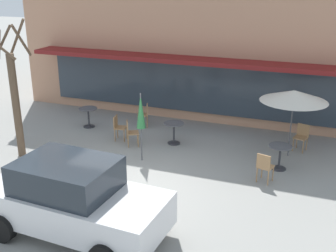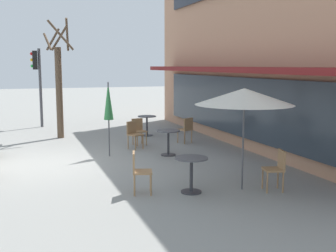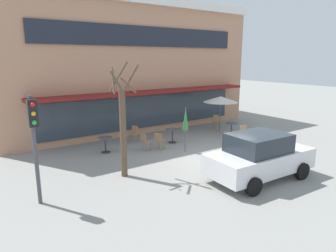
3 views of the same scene
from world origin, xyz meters
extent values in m
plane|color=gray|center=(0.00, 0.00, 0.00)|extent=(80.00, 80.00, 0.00)
cube|color=tan|center=(0.00, 10.00, 3.93)|extent=(16.03, 8.00, 7.87)
cube|color=silver|center=(0.00, 5.88, 7.62)|extent=(16.03, 0.24, 0.44)
cube|color=maroon|center=(0.00, 5.45, 2.55)|extent=(13.62, 1.10, 0.16)
cube|color=#1E232D|center=(0.00, 5.94, 5.66)|extent=(12.82, 0.10, 1.10)
cube|color=#2D3842|center=(0.00, 5.94, 1.35)|extent=(12.82, 0.10, 1.90)
cylinder|color=#333338|center=(-0.03, 3.38, 0.01)|extent=(0.44, 0.44, 0.03)
cylinder|color=#333338|center=(-0.03, 3.38, 0.38)|extent=(0.07, 0.07, 0.70)
cylinder|color=#4C4C51|center=(-0.03, 3.38, 0.74)|extent=(0.70, 0.70, 0.03)
cylinder|color=#333338|center=(3.66, 2.60, 0.01)|extent=(0.44, 0.44, 0.03)
cylinder|color=#333338|center=(3.66, 2.60, 0.38)|extent=(0.07, 0.07, 0.70)
cylinder|color=#4C4C51|center=(3.66, 2.60, 0.74)|extent=(0.70, 0.70, 0.03)
cylinder|color=#333338|center=(-3.69, 3.80, 0.01)|extent=(0.44, 0.44, 0.03)
cylinder|color=#333338|center=(-3.69, 3.80, 0.38)|extent=(0.07, 0.07, 0.70)
cylinder|color=#4C4C51|center=(-3.69, 3.80, 0.74)|extent=(0.70, 0.70, 0.03)
cylinder|color=#4C4C51|center=(-0.48, 1.68, 1.10)|extent=(0.04, 0.04, 2.20)
cone|color=#286B38|center=(-0.48, 1.68, 1.65)|extent=(0.28, 0.28, 1.10)
cylinder|color=#4C4C51|center=(3.81, 3.73, 1.10)|extent=(0.04, 0.04, 2.20)
cone|color=silver|center=(3.81, 3.73, 2.03)|extent=(2.10, 2.10, 0.35)
cylinder|color=#9E754C|center=(3.27, 1.81, 0.23)|extent=(0.04, 0.04, 0.45)
cylinder|color=#9E754C|center=(3.60, 1.72, 0.23)|extent=(0.04, 0.04, 0.45)
cylinder|color=#9E754C|center=(3.18, 1.48, 0.23)|extent=(0.04, 0.04, 0.45)
cylinder|color=#9E754C|center=(3.51, 1.40, 0.23)|extent=(0.04, 0.04, 0.45)
cube|color=#9E754C|center=(3.39, 1.60, 0.47)|extent=(0.49, 0.49, 0.04)
cube|color=#9E754C|center=(3.34, 1.43, 0.69)|extent=(0.40, 0.14, 0.40)
cylinder|color=#9E754C|center=(-1.21, 2.93, 0.23)|extent=(0.04, 0.04, 0.45)
cylinder|color=#9E754C|center=(-1.05, 2.63, 0.23)|extent=(0.04, 0.04, 0.45)
cylinder|color=#9E754C|center=(-1.51, 2.77, 0.23)|extent=(0.04, 0.04, 0.45)
cylinder|color=#9E754C|center=(-1.34, 2.47, 0.23)|extent=(0.04, 0.04, 0.45)
cube|color=#9E754C|center=(-1.28, 2.70, 0.47)|extent=(0.54, 0.54, 0.04)
cube|color=#9E754C|center=(-1.43, 2.61, 0.69)|extent=(0.23, 0.37, 0.40)
cylinder|color=#9E754C|center=(4.24, 4.09, 0.23)|extent=(0.04, 0.04, 0.45)
cylinder|color=#9E754C|center=(3.91, 4.18, 0.23)|extent=(0.04, 0.04, 0.45)
cylinder|color=#9E754C|center=(4.33, 4.41, 0.23)|extent=(0.04, 0.04, 0.45)
cylinder|color=#9E754C|center=(4.00, 4.50, 0.23)|extent=(0.04, 0.04, 0.45)
cube|color=#9E754C|center=(4.12, 4.30, 0.47)|extent=(0.49, 0.49, 0.04)
cube|color=#9E754C|center=(4.17, 4.47, 0.69)|extent=(0.40, 0.14, 0.40)
cylinder|color=#9E754C|center=(-1.86, 4.38, 0.23)|extent=(0.04, 0.04, 0.45)
cylinder|color=#9E754C|center=(-1.99, 4.69, 0.23)|extent=(0.04, 0.04, 0.45)
cylinder|color=#9E754C|center=(-1.54, 4.51, 0.23)|extent=(0.04, 0.04, 0.45)
cylinder|color=#9E754C|center=(-1.67, 4.82, 0.23)|extent=(0.04, 0.04, 0.45)
cube|color=#9E754C|center=(-1.77, 4.60, 0.47)|extent=(0.52, 0.52, 0.04)
cube|color=#9E754C|center=(-1.60, 4.67, 0.69)|extent=(0.19, 0.38, 0.40)
cylinder|color=#9E754C|center=(-1.77, 3.21, 0.23)|extent=(0.04, 0.04, 0.45)
cylinder|color=#9E754C|center=(-1.70, 2.88, 0.23)|extent=(0.04, 0.04, 0.45)
cylinder|color=#9E754C|center=(-2.10, 3.15, 0.23)|extent=(0.04, 0.04, 0.45)
cylinder|color=#9E754C|center=(-2.04, 2.81, 0.23)|extent=(0.04, 0.04, 0.45)
cube|color=#9E754C|center=(-1.90, 3.01, 0.47)|extent=(0.47, 0.47, 0.04)
cube|color=#9E754C|center=(-2.08, 2.98, 0.69)|extent=(0.12, 0.40, 0.40)
cube|color=silver|center=(-0.20, -2.51, 0.70)|extent=(4.28, 2.00, 0.76)
cube|color=#232B33|center=(-0.35, -2.50, 1.42)|extent=(2.17, 1.70, 0.68)
cylinder|color=black|center=(1.14, -1.67, 0.32)|extent=(0.65, 0.25, 0.64)
cylinder|color=black|center=(1.05, -3.47, 0.32)|extent=(0.65, 0.25, 0.64)
cylinder|color=black|center=(-1.46, -1.55, 0.32)|extent=(0.65, 0.25, 0.64)
cylinder|color=black|center=(-1.55, -3.34, 0.32)|extent=(0.65, 0.25, 0.64)
cylinder|color=brown|center=(-4.29, 0.62, 1.67)|extent=(0.24, 0.24, 3.33)
cylinder|color=brown|center=(-3.85, 0.70, 3.73)|extent=(0.26, 0.94, 1.05)
cylinder|color=brown|center=(-4.23, 0.97, 3.78)|extent=(0.79, 0.20, 1.14)
cylinder|color=brown|center=(-4.56, 0.72, 3.68)|extent=(0.30, 0.64, 0.93)
cylinder|color=brown|center=(-4.52, 0.49, 3.62)|extent=(0.37, 0.56, 0.82)
cylinder|color=brown|center=(-4.20, 0.27, 3.52)|extent=(0.77, 0.26, 0.64)
cylinder|color=#47474C|center=(-7.48, 0.11, 1.70)|extent=(0.12, 0.12, 3.40)
cube|color=black|center=(-7.48, -0.07, 2.90)|extent=(0.26, 0.20, 0.80)
sphere|color=red|center=(-7.48, -0.20, 3.17)|extent=(0.13, 0.13, 0.13)
sphere|color=gold|center=(-7.48, -0.20, 2.91)|extent=(0.13, 0.13, 0.13)
sphere|color=green|center=(-7.48, -0.20, 2.65)|extent=(0.13, 0.13, 0.13)
camera|label=1|loc=(4.70, -9.43, 5.54)|focal=45.00mm
camera|label=2|loc=(11.65, -0.74, 2.67)|focal=45.00mm
camera|label=3|loc=(-9.11, -9.29, 4.45)|focal=32.00mm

